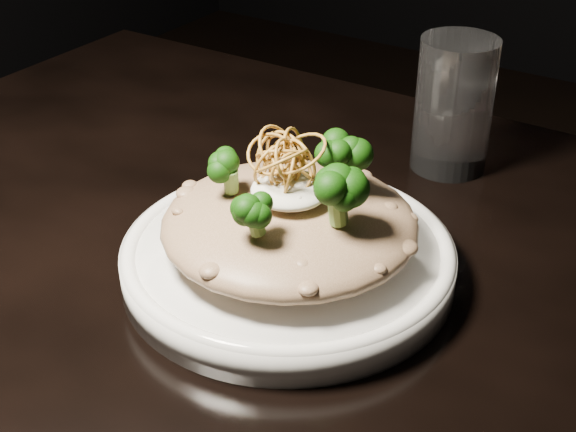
% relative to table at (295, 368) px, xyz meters
% --- Properties ---
extents(table, '(1.10, 0.80, 0.75)m').
position_rel_table_xyz_m(table, '(0.00, 0.00, 0.00)').
color(table, black).
rests_on(table, ground).
extents(plate, '(0.26, 0.26, 0.03)m').
position_rel_table_xyz_m(plate, '(-0.02, 0.01, 0.10)').
color(plate, white).
rests_on(plate, table).
extents(risotto, '(0.20, 0.20, 0.04)m').
position_rel_table_xyz_m(risotto, '(-0.01, 0.01, 0.13)').
color(risotto, brown).
rests_on(risotto, plate).
extents(broccoli, '(0.13, 0.13, 0.05)m').
position_rel_table_xyz_m(broccoli, '(-0.01, 0.01, 0.18)').
color(broccoli, black).
rests_on(broccoli, risotto).
extents(cheese, '(0.06, 0.06, 0.02)m').
position_rel_table_xyz_m(cheese, '(-0.01, 0.01, 0.16)').
color(cheese, silver).
rests_on(cheese, risotto).
extents(shallots, '(0.06, 0.06, 0.04)m').
position_rel_table_xyz_m(shallots, '(-0.02, 0.02, 0.19)').
color(shallots, brown).
rests_on(shallots, cheese).
extents(drinking_glass, '(0.09, 0.09, 0.13)m').
position_rel_table_xyz_m(drinking_glass, '(0.02, 0.26, 0.15)').
color(drinking_glass, silver).
rests_on(drinking_glass, table).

